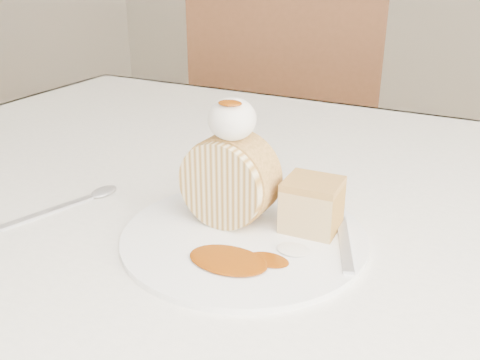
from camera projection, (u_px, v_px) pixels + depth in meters
The scene contains 10 objects.
table at pixel (305, 261), 0.69m from camera, with size 1.40×0.90×0.75m.
chair_far at pixel (285, 124), 1.51m from camera, with size 0.60×0.60×1.01m.
plate at pixel (244, 236), 0.56m from camera, with size 0.26×0.26×0.01m, color white.
roulade_slice at pixel (229, 180), 0.57m from camera, with size 0.10×0.10×0.05m, color beige.
cake_chunk at pixel (312, 208), 0.56m from camera, with size 0.06×0.05×0.05m, color tan.
whipped_cream at pixel (232, 119), 0.54m from camera, with size 0.05×0.05×0.04m, color silver.
caramel_drizzle at pixel (230, 98), 0.52m from camera, with size 0.02×0.02×0.01m, color #773104.
caramel_pool at pixel (228, 260), 0.51m from camera, with size 0.08×0.05×0.00m, color #773104, non-canonical shape.
fork at pixel (345, 243), 0.54m from camera, with size 0.02×0.15×0.00m, color silver.
spoon at pixel (48, 212), 0.62m from camera, with size 0.02×0.14×0.00m, color silver.
Camera 1 is at (0.20, -0.37, 1.03)m, focal length 40.00 mm.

